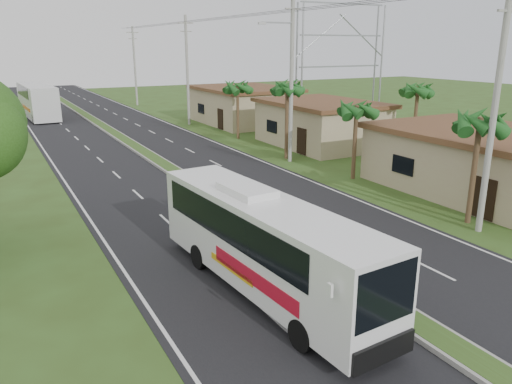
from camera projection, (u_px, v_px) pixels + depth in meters
name	position (u px, v px, depth m)	size (l,w,h in m)	color
ground	(360.00, 292.00, 17.02)	(180.00, 180.00, 0.00)	#33481A
road_asphalt	(168.00, 169.00, 33.87)	(14.00, 160.00, 0.02)	black
median_strip	(168.00, 167.00, 33.85)	(1.20, 160.00, 0.18)	gray
lane_edge_left	(64.00, 181.00, 30.81)	(0.12, 160.00, 0.01)	silver
lane_edge_right	(255.00, 159.00, 36.94)	(0.12, 160.00, 0.01)	silver
shop_near	(487.00, 162.00, 27.98)	(8.60, 12.60, 3.52)	tan
shop_mid	(321.00, 123.00, 41.44)	(7.60, 10.60, 3.67)	tan
shop_far	(244.00, 105.00, 53.22)	(8.60, 11.60, 3.82)	tan
palm_verge_a	(480.00, 123.00, 22.32)	(2.40, 2.40, 5.45)	#473321
palm_verge_b	(357.00, 109.00, 30.20)	(2.40, 2.40, 5.05)	#473321
palm_verge_c	(287.00, 88.00, 35.61)	(2.40, 2.40, 5.85)	#473321
palm_verge_d	(238.00, 87.00, 43.59)	(2.40, 2.40, 5.25)	#473321
palm_behind_shop	(418.00, 90.00, 36.27)	(2.40, 2.40, 5.65)	#473321
utility_pole_a	(495.00, 105.00, 20.99)	(1.60, 0.28, 11.00)	gray
utility_pole_b	(291.00, 73.00, 34.29)	(3.20, 0.28, 12.00)	gray
utility_pole_c	(187.00, 69.00, 51.33)	(1.60, 0.28, 11.00)	gray
utility_pole_d	(135.00, 65.00, 68.26)	(1.60, 0.28, 10.50)	gray
billboard_lattice	(341.00, 58.00, 50.44)	(10.18, 1.18, 12.07)	gray
coach_bus_main	(263.00, 239.00, 16.55)	(3.02, 10.90, 3.48)	white
coach_bus_far	(37.00, 99.00, 57.40)	(3.29, 12.92, 3.73)	silver
motorcyclist	(210.00, 210.00, 22.73)	(1.82, 0.82, 2.38)	black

